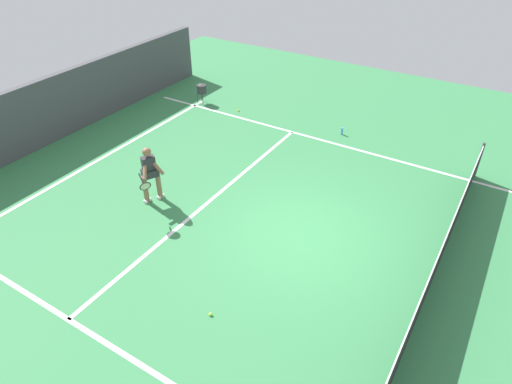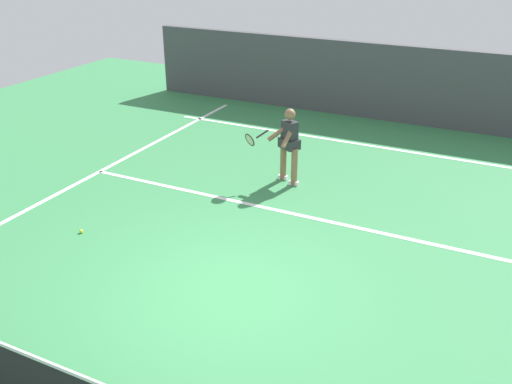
{
  "view_description": "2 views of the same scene",
  "coord_description": "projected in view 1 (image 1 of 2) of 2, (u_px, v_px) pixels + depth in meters",
  "views": [
    {
      "loc": [
        7.53,
        3.38,
        6.92
      ],
      "look_at": [
        0.25,
        -1.1,
        0.98
      ],
      "focal_mm": 31.59,
      "sensor_mm": 36.0,
      "label": 1
    },
    {
      "loc": [
        -3.39,
        5.95,
        4.76
      ],
      "look_at": [
        0.16,
        -1.26,
        1.01
      ],
      "focal_mm": 40.09,
      "sensor_mm": 36.0,
      "label": 2
    }
  ],
  "objects": [
    {
      "name": "tennis_ball_near",
      "position": [
        211.0,
        314.0,
        8.68
      ],
      "size": [
        0.07,
        0.07,
        0.07
      ],
      "primitive_type": "sphere",
      "color": "#D1E533",
      "rests_on": "ground"
    },
    {
      "name": "ball_hopper",
      "position": [
        201.0,
        89.0,
        16.69
      ],
      "size": [
        0.36,
        0.36,
        0.74
      ],
      "color": "#333338",
      "rests_on": "ground"
    },
    {
      "name": "water_bottle",
      "position": [
        342.0,
        131.0,
        14.82
      ],
      "size": [
        0.07,
        0.07,
        0.24
      ],
      "primitive_type": "cylinder",
      "color": "#4C9EE5",
      "rests_on": "ground"
    },
    {
      "name": "court_back_wall",
      "position": [
        45.0,
        112.0,
        13.95
      ],
      "size": [
        14.16,
        0.24,
        2.01
      ],
      "primitive_type": "cube",
      "color": "#47474C",
      "rests_on": "ground"
    },
    {
      "name": "sideline_left_marking",
      "position": [
        368.0,
        153.0,
        13.87
      ],
      "size": [
        0.1,
        16.52,
        0.01
      ],
      "primitive_type": "cube",
      "color": "white",
      "rests_on": "ground"
    },
    {
      "name": "court_net",
      "position": [
        436.0,
        266.0,
        9.09
      ],
      "size": [
        9.84,
        0.08,
        1.07
      ],
      "color": "#4C4C51",
      "rests_on": "ground"
    },
    {
      "name": "tennis_player",
      "position": [
        150.0,
        173.0,
        11.34
      ],
      "size": [
        1.06,
        0.81,
        1.55
      ],
      "color": "#8C6647",
      "rests_on": "ground"
    },
    {
      "name": "service_line_marking",
      "position": [
        211.0,
        200.0,
        11.81
      ],
      "size": [
        9.16,
        0.1,
        0.01
      ],
      "primitive_type": "cube",
      "color": "white",
      "rests_on": "ground"
    },
    {
      "name": "ground_plane",
      "position": [
        301.0,
        235.0,
        10.67
      ],
      "size": [
        24.08,
        24.08,
        0.0
      ],
      "primitive_type": "plane",
      "color": "#38844C"
    },
    {
      "name": "tennis_ball_mid",
      "position": [
        238.0,
        110.0,
        16.36
      ],
      "size": [
        0.07,
        0.07,
        0.07
      ],
      "primitive_type": "sphere",
      "color": "#D1E533",
      "rests_on": "ground"
    },
    {
      "name": "baseline_marking",
      "position": [
        101.0,
        159.0,
        13.58
      ],
      "size": [
        10.16,
        0.1,
        0.01
      ],
      "primitive_type": "cube",
      "color": "white",
      "rests_on": "ground"
    }
  ]
}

